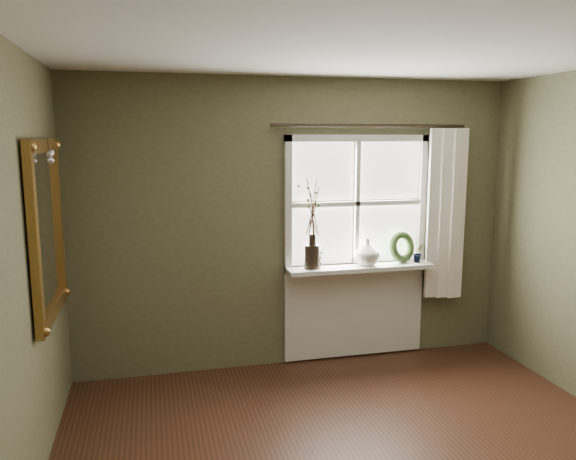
# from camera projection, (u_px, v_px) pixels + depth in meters

# --- Properties ---
(ceiling) EXTENTS (4.50, 4.50, 0.00)m
(ceiling) POSITION_uv_depth(u_px,v_px,m) (418.00, 27.00, 2.69)
(ceiling) COLOR silver
(ceiling) RESTS_ON ground
(wall_back) EXTENTS (4.00, 0.10, 2.60)m
(wall_back) POSITION_uv_depth(u_px,v_px,m) (297.00, 224.00, 5.11)
(wall_back) COLOR brown
(wall_back) RESTS_ON ground
(window_frame) EXTENTS (1.36, 0.06, 1.24)m
(window_frame) POSITION_uv_depth(u_px,v_px,m) (357.00, 203.00, 5.14)
(window_frame) COLOR silver
(window_frame) RESTS_ON wall_back
(window_sill) EXTENTS (1.36, 0.26, 0.04)m
(window_sill) POSITION_uv_depth(u_px,v_px,m) (360.00, 268.00, 5.13)
(window_sill) COLOR silver
(window_sill) RESTS_ON wall_back
(window_apron) EXTENTS (1.36, 0.04, 0.88)m
(window_apron) POSITION_uv_depth(u_px,v_px,m) (354.00, 310.00, 5.31)
(window_apron) COLOR silver
(window_apron) RESTS_ON ground
(dark_jug) EXTENTS (0.17, 0.17, 0.21)m
(dark_jug) POSITION_uv_depth(u_px,v_px,m) (312.00, 256.00, 5.01)
(dark_jug) COLOR black
(dark_jug) RESTS_ON window_sill
(cream_vase) EXTENTS (0.31, 0.31, 0.25)m
(cream_vase) POSITION_uv_depth(u_px,v_px,m) (367.00, 252.00, 5.13)
(cream_vase) COLOR beige
(cream_vase) RESTS_ON window_sill
(wreath) EXTENTS (0.32, 0.23, 0.31)m
(wreath) POSITION_uv_depth(u_px,v_px,m) (402.00, 250.00, 5.25)
(wreath) COLOR #2D441E
(wreath) RESTS_ON window_sill
(potted_plant_left) EXTENTS (0.10, 0.08, 0.17)m
(potted_plant_left) POSITION_uv_depth(u_px,v_px,m) (318.00, 259.00, 5.02)
(potted_plant_left) COLOR #2D441E
(potted_plant_left) RESTS_ON window_sill
(potted_plant_right) EXTENTS (0.11, 0.10, 0.18)m
(potted_plant_right) POSITION_uv_depth(u_px,v_px,m) (418.00, 253.00, 5.25)
(potted_plant_right) COLOR #2D441E
(potted_plant_right) RESTS_ON window_sill
(curtain) EXTENTS (0.36, 0.12, 1.59)m
(curtain) POSITION_uv_depth(u_px,v_px,m) (444.00, 214.00, 5.26)
(curtain) COLOR silver
(curtain) RESTS_ON wall_back
(curtain_rod) EXTENTS (1.84, 0.03, 0.03)m
(curtain_rod) POSITION_uv_depth(u_px,v_px,m) (371.00, 126.00, 5.00)
(curtain_rod) COLOR black
(curtain_rod) RESTS_ON wall_back
(gilt_mirror) EXTENTS (0.10, 1.00, 1.20)m
(gilt_mirror) POSITION_uv_depth(u_px,v_px,m) (47.00, 229.00, 3.74)
(gilt_mirror) COLOR white
(gilt_mirror) RESTS_ON wall_left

